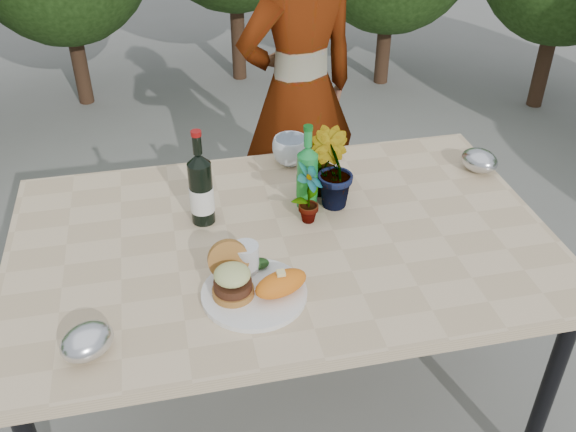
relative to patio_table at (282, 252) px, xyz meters
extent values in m
plane|color=slate|center=(0.00, 0.00, -0.69)|extent=(80.00, 80.00, 0.00)
cube|color=#D5B98E|center=(0.00, 0.00, 0.04)|extent=(1.60, 1.00, 0.04)
cylinder|color=black|center=(0.72, -0.42, -0.34)|extent=(0.05, 0.05, 0.71)
cylinder|color=black|center=(-0.72, 0.42, -0.34)|extent=(0.05, 0.05, 0.71)
cylinder|color=black|center=(0.72, 0.42, -0.34)|extent=(0.05, 0.05, 0.71)
cylinder|color=#382316|center=(-0.80, 2.80, -0.48)|extent=(0.10, 0.10, 0.42)
cylinder|color=#382316|center=(0.30, 3.00, -0.44)|extent=(0.10, 0.10, 0.50)
cylinder|color=#382316|center=(1.30, 2.70, -0.50)|extent=(0.10, 0.10, 0.38)
cylinder|color=#382316|center=(2.20, 2.10, -0.47)|extent=(0.10, 0.10, 0.44)
cylinder|color=white|center=(-0.13, -0.24, 0.06)|extent=(0.28, 0.28, 0.01)
cylinder|color=#B7722D|center=(-0.18, -0.24, 0.08)|extent=(0.11, 0.11, 0.02)
cylinder|color=#472314|center=(-0.18, -0.24, 0.10)|extent=(0.10, 0.10, 0.02)
ellipsoid|color=beige|center=(-0.18, -0.24, 0.14)|extent=(0.10, 0.10, 0.04)
cylinder|color=#B7722D|center=(-0.18, -0.16, 0.13)|extent=(0.11, 0.06, 0.11)
ellipsoid|color=orange|center=(-0.06, -0.26, 0.10)|extent=(0.17, 0.12, 0.06)
ellipsoid|color=olive|center=(-0.13, -0.15, 0.08)|extent=(0.04, 0.04, 0.02)
ellipsoid|color=#193814|center=(-0.10, -0.14, 0.09)|extent=(0.06, 0.04, 0.03)
cylinder|color=black|center=(-0.22, 0.13, 0.16)|extent=(0.07, 0.07, 0.20)
cylinder|color=white|center=(-0.22, 0.13, 0.14)|extent=(0.07, 0.07, 0.08)
cone|color=black|center=(-0.22, 0.13, 0.28)|extent=(0.07, 0.07, 0.03)
cylinder|color=black|center=(-0.22, 0.13, 0.32)|extent=(0.03, 0.03, 0.06)
cylinder|color=maroon|center=(-0.22, 0.13, 0.36)|extent=(0.03, 0.03, 0.01)
cylinder|color=#178335|center=(0.11, 0.15, 0.15)|extent=(0.06, 0.06, 0.18)
cylinder|color=#198C26|center=(0.11, 0.15, 0.13)|extent=(0.07, 0.07, 0.07)
cone|color=#178335|center=(0.11, 0.15, 0.25)|extent=(0.06, 0.06, 0.03)
cylinder|color=#178335|center=(0.11, 0.15, 0.30)|extent=(0.03, 0.03, 0.05)
cylinder|color=#0C5919|center=(0.11, 0.15, 0.33)|extent=(0.03, 0.03, 0.01)
cylinder|color=silver|center=(-0.13, -0.14, 0.10)|extent=(0.07, 0.07, 0.09)
imported|color=#25521C|center=(0.09, 0.06, 0.16)|extent=(0.12, 0.13, 0.20)
imported|color=#316221|center=(0.19, 0.14, 0.18)|extent=(0.18, 0.18, 0.25)
imported|color=#1C511B|center=(0.17, 0.22, 0.16)|extent=(0.15, 0.15, 0.20)
imported|color=silver|center=(0.12, 0.42, 0.11)|extent=(0.15, 0.15, 0.10)
ellipsoid|color=silver|center=(-0.54, -0.35, 0.10)|extent=(0.17, 0.17, 0.08)
ellipsoid|color=#BBBDC2|center=(0.74, 0.23, 0.10)|extent=(0.16, 0.17, 0.08)
imported|color=#936049|center=(0.27, 0.96, 0.07)|extent=(0.64, 0.51, 1.53)
camera|label=1|loc=(-0.31, -1.49, 1.20)|focal=40.00mm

